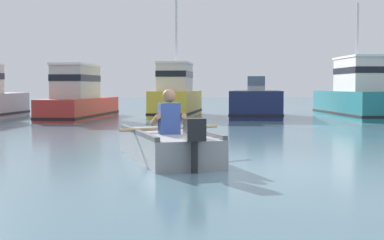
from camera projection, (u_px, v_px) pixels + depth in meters
The scene contains 6 objects.
ground_plane at pixel (256, 168), 8.71m from camera, with size 120.00×120.00×0.00m, color slate.
rowboat_with_person at pixel (166, 144), 9.86m from camera, with size 1.80×3.72×1.19m.
moored_boat_red at pixel (79, 99), 22.42m from camera, with size 2.84×6.60×2.10m.
moored_boat_yellow at pixel (176, 96), 24.01m from camera, with size 2.72×5.51×4.85m.
moored_boat_navy at pixel (256, 104), 23.53m from camera, with size 3.13×5.76×1.66m.
moored_boat_teal at pixel (357, 95), 22.93m from camera, with size 2.09×6.70×4.54m.
Camera 1 is at (-1.85, -8.51, 1.22)m, focal length 54.09 mm.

